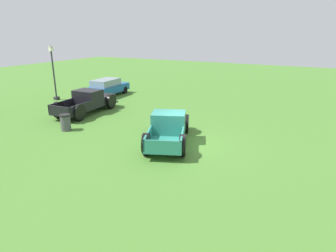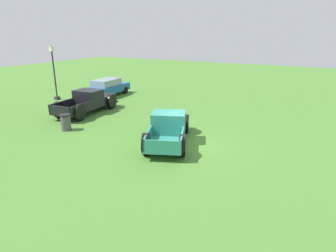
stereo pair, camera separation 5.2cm
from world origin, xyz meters
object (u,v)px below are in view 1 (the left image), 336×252
(pickup_truck_behind_left, at_px, (89,101))
(trash_can, at_px, (65,122))
(lamp_post_near, at_px, (54,72))
(pickup_truck_foreground, at_px, (169,127))
(sedan_distant_a, at_px, (107,87))

(pickup_truck_behind_left, height_order, trash_can, pickup_truck_behind_left)
(lamp_post_near, bearing_deg, pickup_truck_foreground, -107.48)
(pickup_truck_foreground, relative_size, trash_can, 5.56)
(sedan_distant_a, xyz_separation_m, lamp_post_near, (-3.12, 2.79, 1.51))
(pickup_truck_foreground, height_order, lamp_post_near, lamp_post_near)
(pickup_truck_behind_left, relative_size, sedan_distant_a, 1.15)
(pickup_truck_foreground, height_order, pickup_truck_behind_left, pickup_truck_behind_left)
(pickup_truck_foreground, distance_m, pickup_truck_behind_left, 7.98)
(pickup_truck_foreground, relative_size, pickup_truck_behind_left, 1.00)
(lamp_post_near, bearing_deg, sedan_distant_a, -41.78)
(pickup_truck_behind_left, distance_m, lamp_post_near, 5.64)
(lamp_post_near, bearing_deg, trash_can, -128.37)
(pickup_truck_foreground, bearing_deg, trash_can, 102.99)
(pickup_truck_foreground, height_order, sedan_distant_a, pickup_truck_foreground)
(pickup_truck_foreground, xyz_separation_m, trash_can, (-1.38, 5.96, -0.25))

